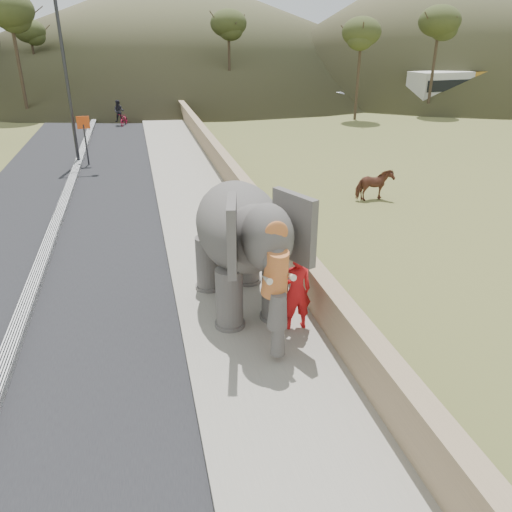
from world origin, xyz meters
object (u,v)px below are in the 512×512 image
at_px(cow, 374,185).
at_px(elephant_and_man, 240,244).
at_px(lamppost, 71,61).
at_px(motorcyclist, 122,116).

bearing_deg(cow, elephant_and_man, 131.23).
bearing_deg(elephant_and_man, lamppost, 106.39).
distance_m(cow, elephant_and_man, 9.90).
relative_size(lamppost, cow, 5.54).
height_order(cow, motorcyclist, motorcyclist).
xyz_separation_m(cow, motorcyclist, (-9.77, 20.13, 0.08)).
height_order(elephant_and_man, motorcyclist, elephant_and_man).
bearing_deg(lamppost, elephant_and_man, -73.61).
bearing_deg(lamppost, cow, -37.73).
relative_size(lamppost, motorcyclist, 4.52).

